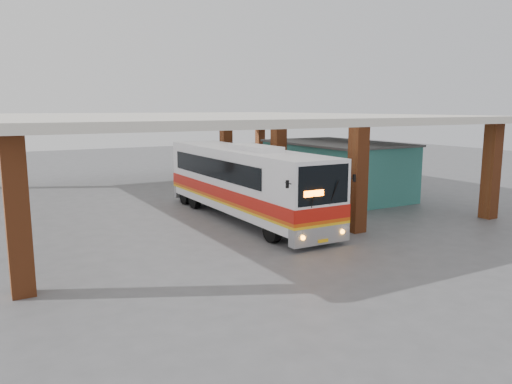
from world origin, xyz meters
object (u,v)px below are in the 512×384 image
at_px(coach_bus, 245,182).
at_px(pedestrian, 313,202).
at_px(red_chair, 265,184).
at_px(motorcycle, 307,198).

relative_size(coach_bus, pedestrian, 7.25).
distance_m(coach_bus, red_chair, 8.27).
height_order(coach_bus, pedestrian, coach_bus).
distance_m(motorcycle, pedestrian, 2.71).
xyz_separation_m(coach_bus, pedestrian, (2.60, -1.61, -0.89)).
xyz_separation_m(coach_bus, red_chair, (4.89, 6.53, -1.35)).
bearing_deg(pedestrian, coach_bus, -38.20).
height_order(coach_bus, motorcycle, coach_bus).
bearing_deg(pedestrian, red_chair, -112.15).
distance_m(pedestrian, red_chair, 8.47).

